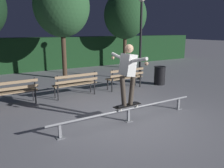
% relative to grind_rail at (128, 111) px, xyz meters
% --- Properties ---
extents(ground_plane, '(90.00, 90.00, 0.00)m').
position_rel_grind_rail_xyz_m(ground_plane, '(0.00, 0.10, -0.29)').
color(ground_plane, gray).
extents(hedge_backdrop, '(24.00, 1.20, 1.92)m').
position_rel_grind_rail_xyz_m(hedge_backdrop, '(0.00, 9.37, 0.67)').
color(hedge_backdrop, '#193D1E').
rests_on(hedge_backdrop, ground).
extents(grind_rail, '(4.37, 0.18, 0.37)m').
position_rel_grind_rail_xyz_m(grind_rail, '(0.00, 0.00, 0.00)').
color(grind_rail, gray).
rests_on(grind_rail, ground).
extents(skateboard, '(0.79, 0.25, 0.09)m').
position_rel_grind_rail_xyz_m(skateboard, '(-0.04, -0.00, 0.15)').
color(skateboard, black).
rests_on(skateboard, grind_rail).
extents(skateboarder, '(0.62, 1.41, 1.56)m').
position_rel_grind_rail_xyz_m(skateboarder, '(-0.04, 0.00, 1.09)').
color(skateboarder, black).
rests_on(skateboarder, skateboard).
extents(park_bench_leftmost, '(1.61, 0.45, 0.88)m').
position_rel_grind_rail_xyz_m(park_bench_leftmost, '(-2.45, 2.82, 0.25)').
color(park_bench_leftmost, black).
rests_on(park_bench_leftmost, ground).
extents(park_bench_left_center, '(1.61, 0.45, 0.88)m').
position_rel_grind_rail_xyz_m(park_bench_left_center, '(-0.31, 2.82, 0.25)').
color(park_bench_left_center, black).
rests_on(park_bench_left_center, ground).
extents(park_bench_right_center, '(1.61, 0.45, 0.88)m').
position_rel_grind_rail_xyz_m(park_bench_right_center, '(1.84, 2.82, 0.25)').
color(park_bench_right_center, black).
rests_on(park_bench_right_center, ground).
extents(tree_behind_benches, '(2.59, 2.59, 4.85)m').
position_rel_grind_rail_xyz_m(tree_behind_benches, '(0.43, 6.05, 3.13)').
color(tree_behind_benches, '#4C3828').
rests_on(tree_behind_benches, ground).
extents(tree_far_right, '(2.60, 2.60, 4.65)m').
position_rel_grind_rail_xyz_m(tree_far_right, '(4.90, 7.38, 2.92)').
color(tree_far_right, '#4C3828').
rests_on(tree_far_right, ground).
extents(lamp_post_right, '(0.32, 0.32, 3.90)m').
position_rel_grind_rail_xyz_m(lamp_post_right, '(3.48, 4.00, 2.19)').
color(lamp_post_right, black).
rests_on(lamp_post_right, ground).
extents(trash_can, '(0.52, 0.52, 0.80)m').
position_rel_grind_rail_xyz_m(trash_can, '(3.59, 2.71, 0.12)').
color(trash_can, black).
rests_on(trash_can, ground).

